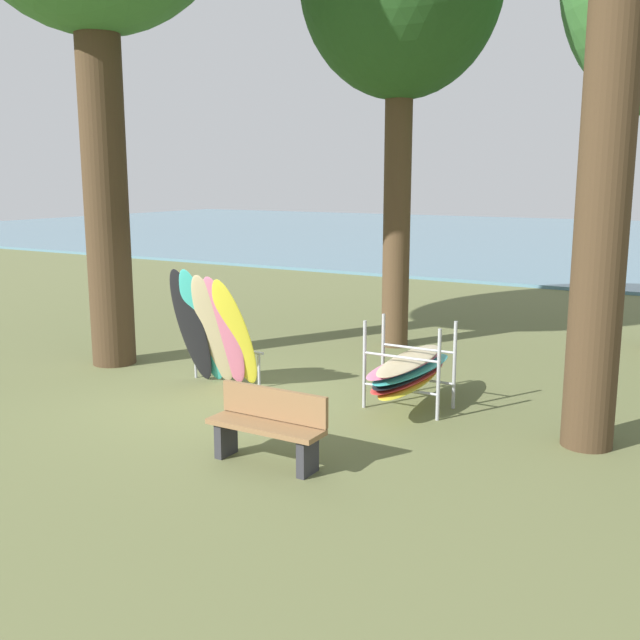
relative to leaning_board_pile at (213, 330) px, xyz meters
The scene contains 5 objects.
ground_plane 1.11m from the leaning_board_pile, 34.75° to the right, with size 80.00×80.00×0.00m, color #60663D.
lake_water 31.00m from the leaning_board_pile, 89.04° to the left, with size 80.00×36.00×0.10m, color slate.
leaning_board_pile is the anchor object (origin of this frame).
board_storage_rack 3.09m from the leaning_board_pile, 10.46° to the left, with size 1.15×2.13×1.25m.
park_bench 3.29m from the leaning_board_pile, 40.91° to the right, with size 1.40×0.42×0.85m.
Camera 1 is at (6.48, -8.38, 3.21)m, focal length 41.67 mm.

